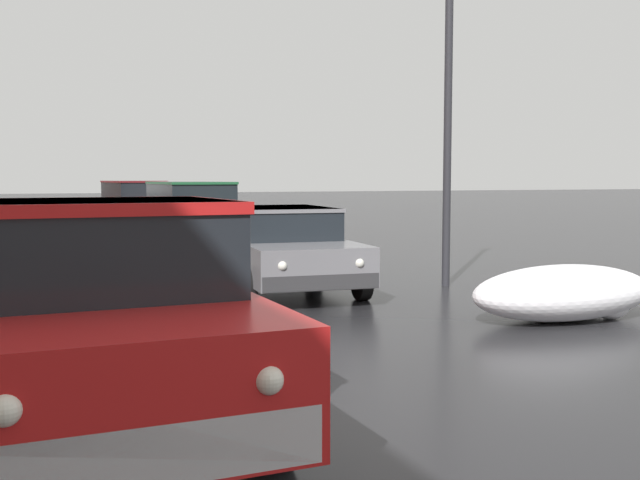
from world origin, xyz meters
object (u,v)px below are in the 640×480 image
Objects in this scene: sedan_grey_parked_kerbside_close at (283,246)px; suv_maroon_parked_far_down_block at (134,205)px; street_lamp_post at (448,104)px; pickup_truck_red_approaching_near_lane at (89,312)px; suv_green_parked_kerbside_mid at (190,214)px.

sedan_grey_parked_kerbside_close is 14.66m from suv_maroon_parked_far_down_block.
suv_maroon_parked_far_down_block is at bearing 101.22° from street_lamp_post.
street_lamp_post is at bearing 39.07° from pickup_truck_red_approaching_near_lane.
suv_green_parked_kerbside_mid is at bearing 110.25° from street_lamp_post.
street_lamp_post is (2.86, -0.58, 2.46)m from sedan_grey_parked_kerbside_close.
suv_green_parked_kerbside_mid reaches higher than sedan_grey_parked_kerbside_close.
pickup_truck_red_approaching_near_lane is 8.88m from street_lamp_post.
pickup_truck_red_approaching_near_lane is at bearing -106.40° from suv_green_parked_kerbside_mid.
street_lamp_post reaches higher than pickup_truck_red_approaching_near_lane.
suv_maroon_parked_far_down_block is 0.77× the size of street_lamp_post.
sedan_grey_parked_kerbside_close is 3.81m from street_lamp_post.
street_lamp_post is (3.02, -15.24, 2.22)m from suv_maroon_parked_far_down_block.
pickup_truck_red_approaching_near_lane is at bearing -140.93° from street_lamp_post.
suv_maroon_parked_far_down_block is (-0.21, 7.60, -0.00)m from suv_green_parked_kerbside_mid.
street_lamp_post reaches higher than sedan_grey_parked_kerbside_close.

